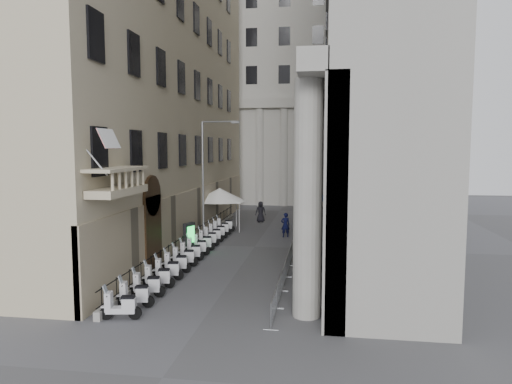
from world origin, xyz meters
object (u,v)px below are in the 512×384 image
(street_lamp, at_px, (208,170))
(pedestrian_a, at_px, (285,225))
(info_kiosk, at_px, (189,237))
(security_tent, at_px, (224,196))
(pedestrian_b, at_px, (305,206))
(scooter_0, at_px, (121,320))

(street_lamp, xyz_separation_m, pedestrian_a, (5.71, 2.57, -4.54))
(info_kiosk, bearing_deg, security_tent, 108.66)
(street_lamp, height_order, pedestrian_b, street_lamp)
(info_kiosk, bearing_deg, scooter_0, -63.68)
(security_tent, relative_size, street_lamp, 0.49)
(street_lamp, bearing_deg, security_tent, 94.16)
(pedestrian_a, xyz_separation_m, pedestrian_b, (1.09, 12.77, -0.04))
(street_lamp, distance_m, pedestrian_a, 7.74)
(pedestrian_a, height_order, pedestrian_b, pedestrian_a)
(pedestrian_b, bearing_deg, pedestrian_a, 80.99)
(security_tent, bearing_deg, pedestrian_a, -21.38)
(security_tent, distance_m, pedestrian_b, 12.67)
(street_lamp, bearing_deg, info_kiosk, -89.26)
(street_lamp, height_order, pedestrian_a, street_lamp)
(info_kiosk, xyz_separation_m, pedestrian_b, (7.19, 19.05, -0.09))
(street_lamp, bearing_deg, pedestrian_b, 72.74)
(security_tent, xyz_separation_m, street_lamp, (-0.21, -4.72, 2.47))
(scooter_0, distance_m, security_tent, 21.10)
(security_tent, height_order, info_kiosk, security_tent)
(info_kiosk, height_order, pedestrian_a, info_kiosk)
(info_kiosk, relative_size, pedestrian_a, 1.03)
(street_lamp, xyz_separation_m, pedestrian_b, (6.81, 15.33, -4.58))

